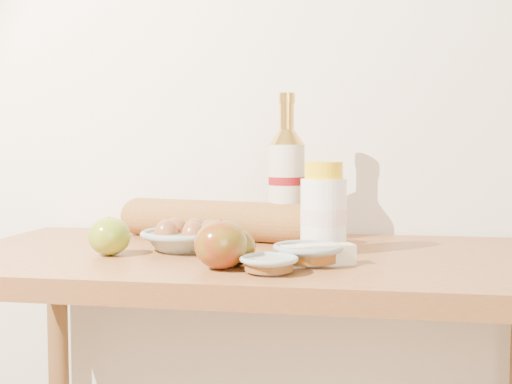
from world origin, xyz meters
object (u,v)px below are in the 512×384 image
at_px(table, 259,315).
at_px(egg_bowl, 186,238).
at_px(bourbon_bottle, 287,182).
at_px(baguette, 223,220).
at_px(cream_bottle, 323,211).

xyz_separation_m(table, egg_bowl, (-0.15, 0.00, 0.15)).
bearing_deg(table, egg_bowl, 179.25).
distance_m(bourbon_bottle, baguette, 0.17).
relative_size(bourbon_bottle, cream_bottle, 1.81).
relative_size(cream_bottle, egg_bowl, 0.79).
xyz_separation_m(cream_bottle, baguette, (-0.23, 0.14, -0.04)).
xyz_separation_m(table, bourbon_bottle, (0.04, 0.15, 0.25)).
bearing_deg(bourbon_bottle, table, -114.88).
xyz_separation_m(egg_bowl, baguette, (0.04, 0.15, 0.02)).
bearing_deg(cream_bottle, bourbon_bottle, 109.76).
bearing_deg(baguette, cream_bottle, -18.31).
height_order(egg_bowl, baguette, baguette).
distance_m(bourbon_bottle, cream_bottle, 0.17).
relative_size(cream_bottle, baguette, 0.34).
bearing_deg(table, baguette, 124.21).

